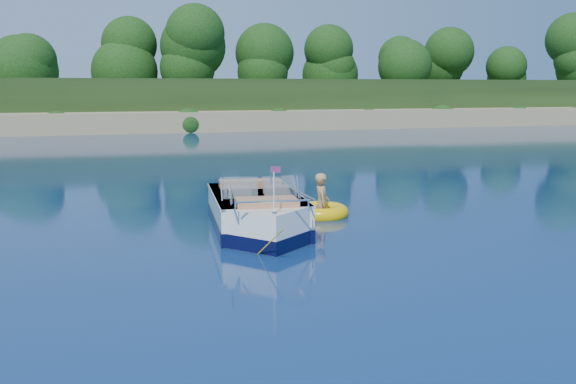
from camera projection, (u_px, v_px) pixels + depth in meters
name	position (u px, v px, depth m)	size (l,w,h in m)	color
ground	(350.00, 235.00, 14.49)	(160.00, 160.00, 0.00)	#091B44
shoreline	(137.00, 108.00, 74.43)	(170.00, 59.00, 6.00)	tan
treeline	(156.00, 60.00, 52.26)	(150.00, 7.12, 8.19)	black
motorboat	(258.00, 216.00, 14.86)	(2.41, 5.64, 1.88)	white
tow_tube	(320.00, 212.00, 16.67)	(1.53, 1.53, 0.39)	#FFC406
boy	(321.00, 216.00, 16.70)	(0.61, 0.40, 1.66)	tan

